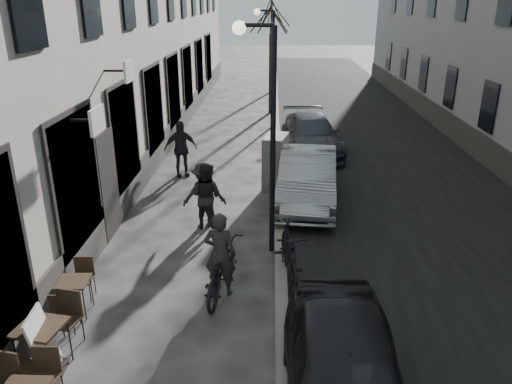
# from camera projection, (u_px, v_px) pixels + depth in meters

# --- Properties ---
(road) EXTENTS (7.30, 60.00, 0.00)m
(road) POSITION_uv_depth(u_px,v_px,m) (364.00, 139.00, 20.84)
(road) COLOR black
(road) RESTS_ON ground
(kerb) EXTENTS (0.25, 60.00, 0.12)m
(kerb) POSITION_uv_depth(u_px,v_px,m) (277.00, 137.00, 20.92)
(kerb) COLOR gray
(kerb) RESTS_ON ground
(streetlamp_near) EXTENTS (0.90, 0.28, 5.09)m
(streetlamp_near) POSITION_uv_depth(u_px,v_px,m) (265.00, 117.00, 10.50)
(streetlamp_near) COLOR black
(streetlamp_near) RESTS_ON ground
(streetlamp_far) EXTENTS (0.90, 0.28, 5.09)m
(streetlamp_far) POSITION_uv_depth(u_px,v_px,m) (269.00, 55.00, 21.67)
(streetlamp_far) COLOR black
(streetlamp_far) RESTS_ON ground
(tree_near) EXTENTS (2.40, 2.40, 5.70)m
(tree_near) POSITION_uv_depth(u_px,v_px,m) (271.00, 16.00, 23.91)
(tree_near) COLOR black
(tree_near) RESTS_ON ground
(tree_far) EXTENTS (2.40, 2.40, 5.70)m
(tree_far) POSITION_uv_depth(u_px,v_px,m) (272.00, 13.00, 29.50)
(tree_far) COLOR black
(tree_far) RESTS_ON ground
(bistro_set_b) EXTENTS (0.78, 1.69, 0.97)m
(bistro_set_b) POSITION_uv_depth(u_px,v_px,m) (43.00, 343.00, 7.75)
(bistro_set_b) COLOR black
(bistro_set_b) RESTS_ON ground
(bistro_set_c) EXTENTS (0.59, 1.39, 0.81)m
(bistro_set_c) POSITION_uv_depth(u_px,v_px,m) (75.00, 293.00, 9.19)
(bistro_set_c) COLOR black
(bistro_set_c) RESTS_ON ground
(sign_board) EXTENTS (0.43, 0.67, 1.12)m
(sign_board) POSITION_uv_depth(u_px,v_px,m) (46.00, 350.00, 7.66)
(sign_board) COLOR black
(sign_board) RESTS_ON ground
(utility_cabinet) EXTENTS (0.84, 1.22, 1.67)m
(utility_cabinet) POSITION_uv_depth(u_px,v_px,m) (275.00, 162.00, 15.15)
(utility_cabinet) COLOR #5E5E60
(utility_cabinet) RESTS_ON ground
(bicycle) EXTENTS (0.99, 2.10, 1.06)m
(bicycle) POSITION_uv_depth(u_px,v_px,m) (221.00, 269.00, 9.79)
(bicycle) COLOR black
(bicycle) RESTS_ON ground
(cyclist_rider) EXTENTS (0.69, 0.50, 1.73)m
(cyclist_rider) POSITION_uv_depth(u_px,v_px,m) (220.00, 254.00, 9.67)
(cyclist_rider) COLOR #282622
(cyclist_rider) RESTS_ON ground
(pedestrian_near) EXTENTS (1.05, 0.96, 1.74)m
(pedestrian_near) POSITION_uv_depth(u_px,v_px,m) (206.00, 196.00, 12.51)
(pedestrian_near) COLOR black
(pedestrian_near) RESTS_ON ground
(pedestrian_mid) EXTENTS (1.18, 0.78, 1.70)m
(pedestrian_mid) POSITION_uv_depth(u_px,v_px,m) (204.00, 194.00, 12.64)
(pedestrian_mid) COLOR #292724
(pedestrian_mid) RESTS_ON ground
(pedestrian_far) EXTENTS (1.18, 0.82, 1.85)m
(pedestrian_far) POSITION_uv_depth(u_px,v_px,m) (181.00, 149.00, 16.20)
(pedestrian_far) COLOR black
(pedestrian_far) RESTS_ON ground
(car_near) EXTENTS (1.84, 4.31, 1.45)m
(car_near) POSITION_uv_depth(u_px,v_px,m) (345.00, 379.00, 6.69)
(car_near) COLOR black
(car_near) RESTS_ON ground
(car_mid) EXTENTS (1.96, 4.60, 1.48)m
(car_mid) POSITION_uv_depth(u_px,v_px,m) (307.00, 178.00, 14.15)
(car_mid) COLOR #909498
(car_mid) RESTS_ON ground
(car_far) EXTENTS (2.36, 4.83, 1.35)m
(car_far) POSITION_uv_depth(u_px,v_px,m) (311.00, 134.00, 18.88)
(car_far) COLOR #3B3D46
(car_far) RESTS_ON ground
(moped) EXTENTS (0.81, 2.15, 1.26)m
(moped) POSITION_uv_depth(u_px,v_px,m) (289.00, 254.00, 10.18)
(moped) COLOR black
(moped) RESTS_ON ground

